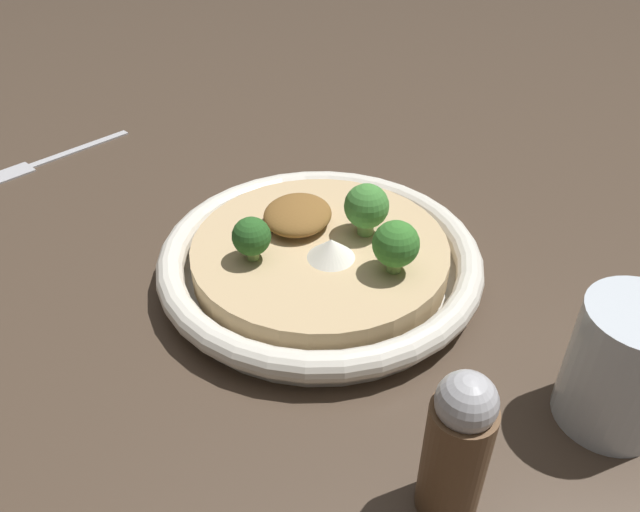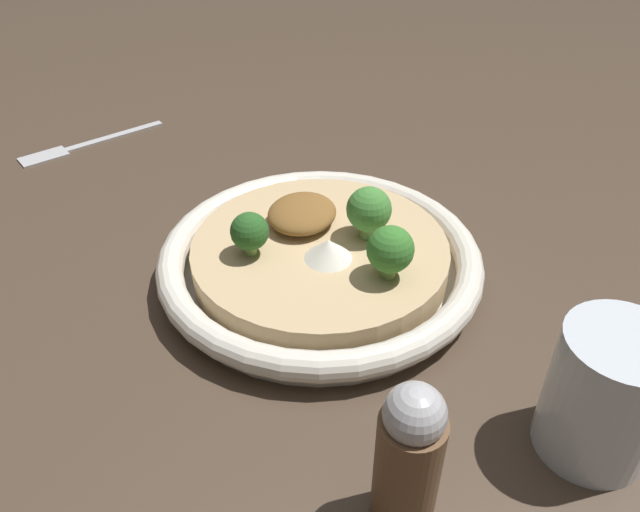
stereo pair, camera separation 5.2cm
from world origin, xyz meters
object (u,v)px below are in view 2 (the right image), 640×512
object	(u,v)px
broccoli_back_right	(390,250)
fork_utensil	(78,146)
broccoli_back	(369,210)
drinking_glass	(605,395)
risotto_bowl	(320,259)
broccoli_front	(250,232)
pepper_shaker	(408,458)

from	to	relation	value
broccoli_back_right	fork_utensil	bearing A→B (deg)	-107.53
broccoli_back	drinking_glass	xyz separation A→B (m)	(0.12, 0.19, -0.01)
risotto_bowl	broccoli_back	bearing A→B (deg)	128.07
broccoli_back	drinking_glass	distance (m)	0.22
broccoli_back_right	broccoli_front	bearing A→B (deg)	-82.35
broccoli_back	fork_utensil	distance (m)	0.40
broccoli_front	pepper_shaker	xyz separation A→B (m)	(0.15, 0.17, -0.00)
pepper_shaker	broccoli_front	bearing A→B (deg)	-130.89
broccoli_front	drinking_glass	size ratio (longest dim) A/B	0.41
broccoli_back	drinking_glass	world-z (taller)	drinking_glass
risotto_bowl	drinking_glass	size ratio (longest dim) A/B	2.97
broccoli_back_right	pepper_shaker	world-z (taller)	pepper_shaker
fork_utensil	pepper_shaker	world-z (taller)	pepper_shaker
risotto_bowl	broccoli_back	xyz separation A→B (m)	(-0.03, 0.03, 0.04)
broccoli_back	drinking_glass	bearing A→B (deg)	58.51
broccoli_front	drinking_glass	xyz separation A→B (m)	(0.06, 0.27, -0.01)
broccoli_back_right	fork_utensil	xyz separation A→B (m)	(-0.13, -0.42, -0.06)
risotto_bowl	broccoli_front	world-z (taller)	broccoli_front
fork_utensil	pepper_shaker	distance (m)	0.57
broccoli_back	pepper_shaker	world-z (taller)	pepper_shaker
broccoli_back_right	broccoli_back	xyz separation A→B (m)	(-0.04, -0.03, 0.00)
broccoli_front	pepper_shaker	world-z (taller)	pepper_shaker
broccoli_front	broccoli_back	bearing A→B (deg)	126.96
broccoli_front	fork_utensil	distance (m)	0.35
broccoli_front	pepper_shaker	size ratio (longest dim) A/B	0.35
pepper_shaker	drinking_glass	bearing A→B (deg)	134.30
broccoli_front	broccoli_back	xyz separation A→B (m)	(-0.06, 0.08, 0.00)
broccoli_back_right	drinking_glass	world-z (taller)	drinking_glass
risotto_bowl	broccoli_front	distance (m)	0.07
drinking_glass	pepper_shaker	world-z (taller)	pepper_shaker
broccoli_back	fork_utensil	xyz separation A→B (m)	(-0.09, -0.39, -0.06)
broccoli_back	fork_utensil	bearing A→B (deg)	-102.80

